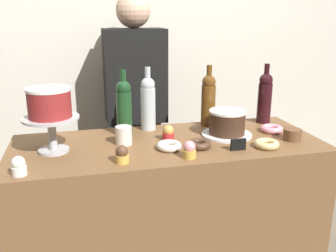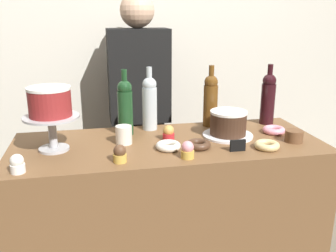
% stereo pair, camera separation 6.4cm
% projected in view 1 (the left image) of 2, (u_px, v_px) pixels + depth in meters
% --- Properties ---
extents(back_wall, '(6.00, 0.05, 2.60)m').
position_uv_depth(back_wall, '(137.00, 42.00, 2.44)').
color(back_wall, beige).
rests_on(back_wall, ground_plane).
extents(display_counter, '(1.45, 0.58, 0.90)m').
position_uv_depth(display_counter, '(168.00, 226.00, 1.89)').
color(display_counter, brown).
rests_on(display_counter, ground_plane).
extents(cake_stand_pedestal, '(0.24, 0.24, 0.16)m').
position_uv_depth(cake_stand_pedestal, '(52.00, 129.00, 1.60)').
color(cake_stand_pedestal, '#B2B2B7').
rests_on(cake_stand_pedestal, display_counter).
extents(white_layer_cake, '(0.18, 0.18, 0.13)m').
position_uv_depth(white_layer_cake, '(49.00, 103.00, 1.57)').
color(white_layer_cake, maroon).
rests_on(white_layer_cake, cake_stand_pedestal).
extents(silver_serving_platter, '(0.25, 0.25, 0.01)m').
position_uv_depth(silver_serving_platter, '(227.00, 134.00, 1.85)').
color(silver_serving_platter, white).
rests_on(silver_serving_platter, display_counter).
extents(chocolate_round_cake, '(0.18, 0.18, 0.12)m').
position_uv_depth(chocolate_round_cake, '(227.00, 122.00, 1.83)').
color(chocolate_round_cake, '#3D2619').
rests_on(chocolate_round_cake, silver_serving_platter).
extents(wine_bottle_amber, '(0.08, 0.08, 0.33)m').
position_uv_depth(wine_bottle_amber, '(208.00, 99.00, 1.98)').
color(wine_bottle_amber, '#5B3814').
rests_on(wine_bottle_amber, display_counter).
extents(wine_bottle_clear, '(0.08, 0.08, 0.33)m').
position_uv_depth(wine_bottle_clear, '(148.00, 102.00, 1.91)').
color(wine_bottle_clear, '#B2BCC1').
rests_on(wine_bottle_clear, display_counter).
extents(wine_bottle_green, '(0.08, 0.08, 0.33)m').
position_uv_depth(wine_bottle_green, '(124.00, 107.00, 1.82)').
color(wine_bottle_green, '#193D1E').
rests_on(wine_bottle_green, display_counter).
extents(wine_bottle_dark_red, '(0.08, 0.08, 0.33)m').
position_uv_depth(wine_bottle_dark_red, '(265.00, 97.00, 2.03)').
color(wine_bottle_dark_red, black).
rests_on(wine_bottle_dark_red, display_counter).
extents(cupcake_strawberry, '(0.06, 0.06, 0.07)m').
position_uv_depth(cupcake_strawberry, '(189.00, 150.00, 1.56)').
color(cupcake_strawberry, gold).
rests_on(cupcake_strawberry, display_counter).
extents(cupcake_vanilla, '(0.06, 0.06, 0.07)m').
position_uv_depth(cupcake_vanilla, '(19.00, 166.00, 1.39)').
color(cupcake_vanilla, white).
rests_on(cupcake_vanilla, display_counter).
extents(cupcake_chocolate, '(0.06, 0.06, 0.07)m').
position_uv_depth(cupcake_chocolate, '(122.00, 155.00, 1.51)').
color(cupcake_chocolate, gold).
rests_on(cupcake_chocolate, display_counter).
extents(cupcake_caramel, '(0.06, 0.06, 0.07)m').
position_uv_depth(cupcake_caramel, '(168.00, 133.00, 1.77)').
color(cupcake_caramel, red).
rests_on(cupcake_caramel, display_counter).
extents(donut_sugar, '(0.11, 0.11, 0.03)m').
position_uv_depth(donut_sugar, '(169.00, 146.00, 1.66)').
color(donut_sugar, silver).
rests_on(donut_sugar, display_counter).
extents(donut_pink, '(0.11, 0.11, 0.03)m').
position_uv_depth(donut_pink, '(272.00, 129.00, 1.90)').
color(donut_pink, pink).
rests_on(donut_pink, display_counter).
extents(donut_chocolate, '(0.11, 0.11, 0.03)m').
position_uv_depth(donut_chocolate, '(199.00, 144.00, 1.68)').
color(donut_chocolate, '#472D1E').
rests_on(donut_chocolate, display_counter).
extents(donut_glazed, '(0.11, 0.11, 0.03)m').
position_uv_depth(donut_glazed, '(267.00, 144.00, 1.68)').
color(donut_glazed, '#E0C17F').
rests_on(donut_glazed, display_counter).
extents(cookie_stack, '(0.08, 0.08, 0.05)m').
position_uv_depth(cookie_stack, '(292.00, 134.00, 1.78)').
color(cookie_stack, brown).
rests_on(cookie_stack, display_counter).
extents(price_sign_chalkboard, '(0.07, 0.01, 0.05)m').
position_uv_depth(price_sign_chalkboard, '(238.00, 145.00, 1.65)').
color(price_sign_chalkboard, black).
rests_on(price_sign_chalkboard, display_counter).
extents(coffee_cup_ceramic, '(0.08, 0.08, 0.08)m').
position_uv_depth(coffee_cup_ceramic, '(124.00, 135.00, 1.72)').
color(coffee_cup_ceramic, silver).
rests_on(coffee_cup_ceramic, display_counter).
extents(barista_figure, '(0.36, 0.22, 1.60)m').
position_uv_depth(barista_figure, '(136.00, 121.00, 2.32)').
color(barista_figure, black).
rests_on(barista_figure, ground_plane).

